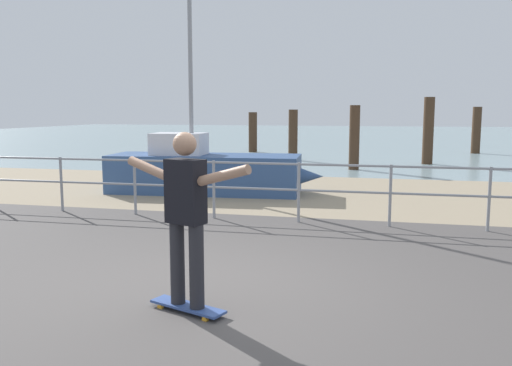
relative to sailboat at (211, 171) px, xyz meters
The scene contains 12 objects.
ground_plane 7.76m from the sailboat, 73.92° to the right, with size 24.00×10.00×0.04m, color #514C49.
beach_strip 2.28m from the sailboat, 14.77° to the left, with size 24.00×6.00×0.04m, color tan.
sea_surface 28.65m from the sailboat, 85.71° to the left, with size 72.00×50.00×0.04m, color #849EA3.
railing_fence 2.85m from the sailboat, 85.72° to the right, with size 13.70×0.05×1.05m.
sailboat is the anchor object (origin of this frame).
skateboard 7.48m from the sailboat, 73.77° to the right, with size 0.82×0.47×0.08m.
skateboarder 7.48m from the sailboat, 73.77° to the right, with size 1.38×0.60×1.65m.
groyne_post_0 12.27m from the sailboat, 99.07° to the left, with size 0.39×0.39×1.83m, color #422D1E.
groyne_post_1 8.54m from the sailboat, 86.51° to the left, with size 0.35×0.35×1.95m, color #422D1E.
groyne_post_2 6.45m from the sailboat, 62.48° to the left, with size 0.33×0.33×2.08m, color #422D1E.
groyne_post_3 9.80m from the sailboat, 56.30° to the left, with size 0.37×0.37×2.38m, color #422D1E.
groyne_post_4 15.67m from the sailboat, 59.82° to the left, with size 0.38×0.38×2.07m, color #422D1E.
Camera 1 is at (1.71, -5.36, 1.93)m, focal length 37.63 mm.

